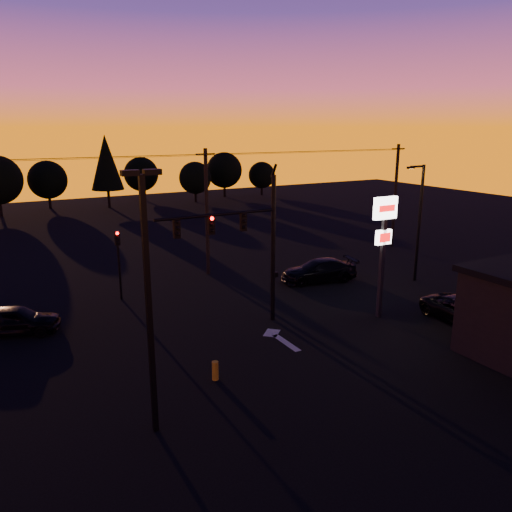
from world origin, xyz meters
The scene contains 20 objects.
ground centered at (0.00, 0.00, 0.00)m, with size 120.00×120.00×0.00m, color black.
lane_arrow centered at (0.50, 1.67, 0.01)m, with size 1.20×3.10×0.01m.
traffic_signal_mast centered at (-0.10, 3.99, 4.94)m, with size 6.79×0.52×8.58m.
secondary_signal centered at (-5.00, 11.49, 2.86)m, with size 0.30×0.31×4.35m.
parking_lot_light centered at (-7.50, -3.00, 5.27)m, with size 1.25×0.30×9.14m.
pylon_sign centered at (7.00, 1.50, 4.91)m, with size 1.50×0.28×6.80m.
streetlight centered at (13.91, 5.50, 4.42)m, with size 1.55×0.35×8.00m.
utility_pole_1 centered at (2.00, 14.00, 4.59)m, with size 1.40×0.26×9.00m.
utility_pole_2 centered at (20.00, 14.00, 4.59)m, with size 1.40×0.26×9.00m.
power_wires centered at (2.00, 14.00, 8.57)m, with size 36.00×1.22×0.07m.
bollard centered at (-4.13, -0.68, 0.42)m, with size 0.28×0.28×0.83m, color #C19216.
tree_3 centered at (-4.00, 52.00, 3.75)m, with size 4.95×4.95×6.22m.
tree_4 centered at (3.00, 49.00, 5.93)m, with size 4.18×4.18×9.50m.
tree_5 centered at (9.00, 54.00, 3.75)m, with size 4.95×4.95×6.22m.
tree_6 centered at (15.00, 48.00, 3.43)m, with size 4.54×4.54×5.71m.
tree_7 centered at (21.00, 51.00, 4.06)m, with size 5.36×5.36×6.74m.
tree_8 centered at (27.00, 50.00, 3.12)m, with size 4.12×4.12×5.19m.
car_left centered at (-11.15, 8.79, 0.75)m, with size 1.77×4.41×1.50m, color black.
car_right centered at (7.98, 8.59, 0.77)m, with size 2.16×5.31×1.54m, color black.
suv_parked centered at (10.36, -1.50, 0.68)m, with size 2.26×4.90×1.36m, color black.
Camera 1 is at (-11.94, -18.32, 10.41)m, focal length 35.00 mm.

